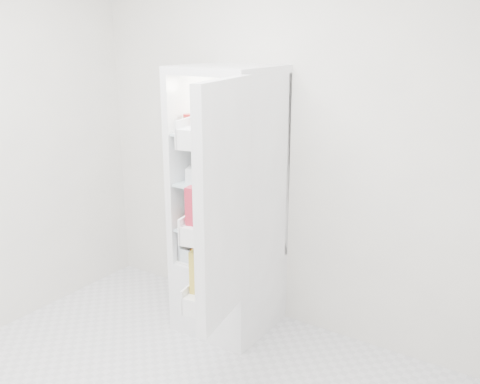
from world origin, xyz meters
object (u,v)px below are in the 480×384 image
Objects in this scene: red_cabbage at (247,212)px; mushroom_bowl at (215,212)px; refrigerator at (232,234)px; fridge_door at (219,208)px.

red_cabbage is 1.14× the size of mushroom_bowl.
refrigerator is 1.38× the size of fridge_door.
mushroom_bowl is at bearing 171.88° from refrigerator.
refrigerator reaches higher than mushroom_bowl.
mushroom_bowl is at bearing -178.78° from red_cabbage.
refrigerator is 0.20m from mushroom_bowl.
mushroom_bowl is at bearing 27.85° from fridge_door.
fridge_door reaches higher than red_cabbage.
refrigerator is 0.20m from red_cabbage.
refrigerator is at bearing 18.76° from fridge_door.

